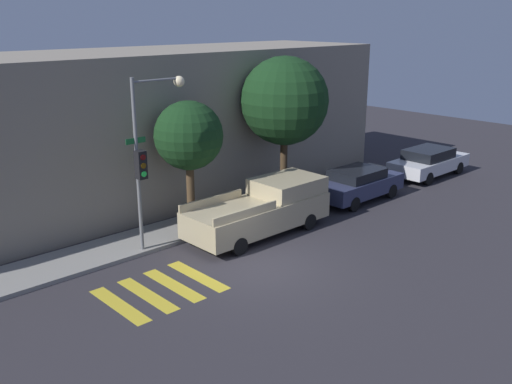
% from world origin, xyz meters
% --- Properties ---
extents(ground_plane, '(60.00, 60.00, 0.00)m').
position_xyz_m(ground_plane, '(0.00, 0.00, 0.00)').
color(ground_plane, '#2D2B30').
extents(sidewalk, '(26.00, 2.07, 0.14)m').
position_xyz_m(sidewalk, '(0.00, 4.24, 0.07)').
color(sidewalk, gray).
rests_on(sidewalk, ground).
extents(building_row, '(26.00, 6.00, 6.18)m').
position_xyz_m(building_row, '(0.00, 8.67, 3.09)').
color(building_row, gray).
rests_on(building_row, ground).
extents(crosswalk, '(3.12, 2.60, 0.00)m').
position_xyz_m(crosswalk, '(-3.08, 0.80, 0.00)').
color(crosswalk, gold).
rests_on(crosswalk, ground).
extents(traffic_light_pole, '(2.26, 0.56, 5.74)m').
position_xyz_m(traffic_light_pole, '(-1.60, 3.37, 3.63)').
color(traffic_light_pole, slate).
rests_on(traffic_light_pole, ground).
extents(pickup_truck, '(5.50, 2.07, 1.81)m').
position_xyz_m(pickup_truck, '(2.25, 2.10, 0.91)').
color(pickup_truck, tan).
rests_on(pickup_truck, ground).
extents(sedan_near_corner, '(4.20, 1.82, 1.37)m').
position_xyz_m(sedan_near_corner, '(7.76, 2.10, 0.73)').
color(sedan_near_corner, '#2D3351').
rests_on(sedan_near_corner, ground).
extents(sedan_middle, '(4.55, 1.88, 1.37)m').
position_xyz_m(sedan_middle, '(13.39, 2.10, 0.72)').
color(sedan_middle, silver).
rests_on(sedan_middle, ground).
extents(tree_near_corner, '(2.48, 2.48, 4.69)m').
position_xyz_m(tree_near_corner, '(0.69, 4.34, 3.42)').
color(tree_near_corner, '#4C3823').
rests_on(tree_near_corner, ground).
extents(tree_midblock, '(3.61, 3.61, 6.01)m').
position_xyz_m(tree_midblock, '(5.56, 4.34, 4.19)').
color(tree_midblock, '#42301E').
rests_on(tree_midblock, ground).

